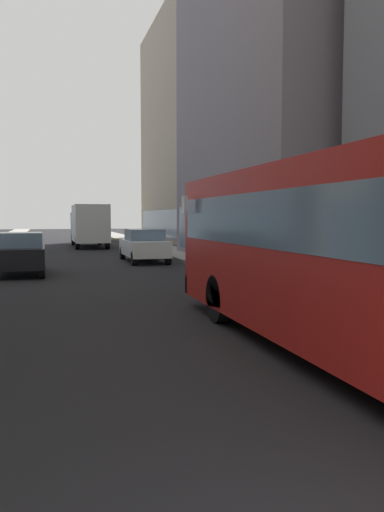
{
  "coord_description": "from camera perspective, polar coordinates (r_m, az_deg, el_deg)",
  "views": [
    {
      "loc": [
        -1.78,
        -1.71,
        2.22
      ],
      "look_at": [
        1.12,
        8.61,
        1.4
      ],
      "focal_mm": 36.24,
      "sensor_mm": 36.0,
      "label": 1
    }
  ],
  "objects": [
    {
      "name": "car_white_van",
      "position": [
        25.46,
        -5.33,
        1.2
      ],
      "size": [
        1.8,
        4.55,
        1.62
      ],
      "color": "silver",
      "rests_on": "ground"
    },
    {
      "name": "transit_bus",
      "position": [
        8.06,
        18.95,
        1.0
      ],
      "size": [
        2.78,
        11.53,
        3.05
      ],
      "color": "red",
      "rests_on": "ground"
    },
    {
      "name": "building_right_far",
      "position": [
        45.4,
        2.11,
        14.03
      ],
      "size": [
        8.22,
        21.96,
        19.71
      ],
      "color": "#A0937F",
      "rests_on": "ground"
    },
    {
      "name": "car_yellow_taxi",
      "position": [
        49.35,
        -10.39,
        2.67
      ],
      "size": [
        1.89,
        4.64,
        1.62
      ],
      "color": "yellow",
      "rests_on": "ground"
    },
    {
      "name": "sidewalk_right",
      "position": [
        37.52,
        -4.19,
        1.07
      ],
      "size": [
        2.4,
        110.0,
        0.15
      ],
      "primitive_type": "cube",
      "color": "gray",
      "rests_on": "ground"
    },
    {
      "name": "car_black_suv",
      "position": [
        20.76,
        -18.49,
        0.28
      ],
      "size": [
        1.85,
        3.91,
        1.62
      ],
      "color": "black",
      "rests_on": "ground"
    },
    {
      "name": "ground_plane",
      "position": [
        36.82,
        -12.91,
        0.79
      ],
      "size": [
        120.0,
        120.0,
        0.0
      ],
      "primitive_type": "plane",
      "color": "black"
    },
    {
      "name": "box_truck",
      "position": [
        38.44,
        -11.29,
        3.45
      ],
      "size": [
        2.3,
        7.5,
        3.05
      ],
      "color": "#19519E",
      "rests_on": "ground"
    }
  ]
}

